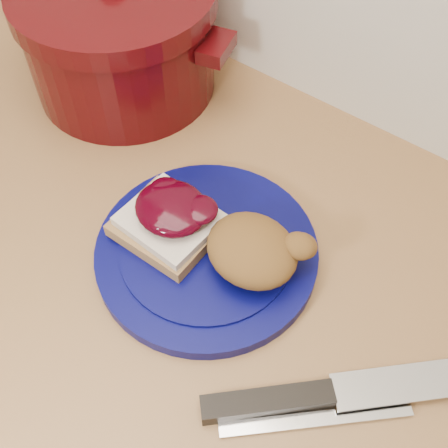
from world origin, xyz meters
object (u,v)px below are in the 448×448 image
Objects in this scene: plate at (207,252)px; butter_knife at (316,419)px; dutch_oven at (120,38)px; pepper_grinder at (89,20)px; chef_knife at (315,396)px.

butter_knife is (0.20, -0.09, -0.00)m from plate.
pepper_grinder is at bearing 169.05° from dutch_oven.
chef_knife is 0.82× the size of dutch_oven.
plate is at bearing -27.33° from pepper_grinder.
pepper_grinder reaches higher than butter_knife.
chef_knife is 0.53m from dutch_oven.
pepper_grinder reaches higher than plate.
pepper_grinder is at bearing 110.90° from butter_knife.
plate is 0.95× the size of chef_knife.
plate is 0.41m from pepper_grinder.
butter_knife is 0.57× the size of dutch_oven.
chef_knife is 1.43× the size of butter_knife.
butter_knife is at bearing -23.25° from plate.
chef_knife reaches higher than butter_knife.
plate is 0.22m from butter_knife.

